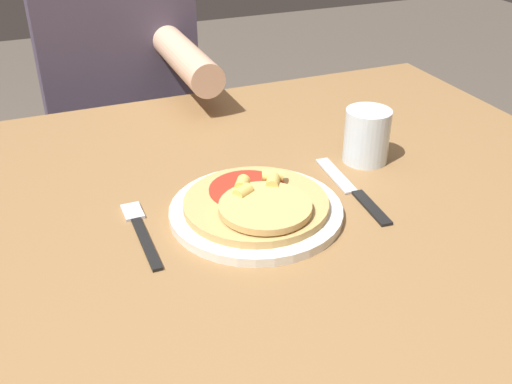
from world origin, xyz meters
name	(u,v)px	position (x,y,z in m)	size (l,w,h in m)	color
dining_table	(242,259)	(0.00, 0.00, 0.67)	(1.26, 0.95, 0.78)	olive
plate	(256,211)	(0.01, -0.04, 0.78)	(0.26, 0.26, 0.01)	silver
pizza	(258,203)	(0.01, -0.04, 0.80)	(0.21, 0.21, 0.04)	tan
fork	(140,230)	(-0.16, -0.01, 0.78)	(0.03, 0.18, 0.00)	black
knife	(353,190)	(0.18, -0.03, 0.78)	(0.03, 0.22, 0.00)	black
drinking_glass	(367,136)	(0.25, 0.06, 0.82)	(0.08, 0.08, 0.09)	silver
person_diner	(121,99)	(-0.05, 0.72, 0.69)	(0.36, 0.52, 1.18)	#2D2D38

